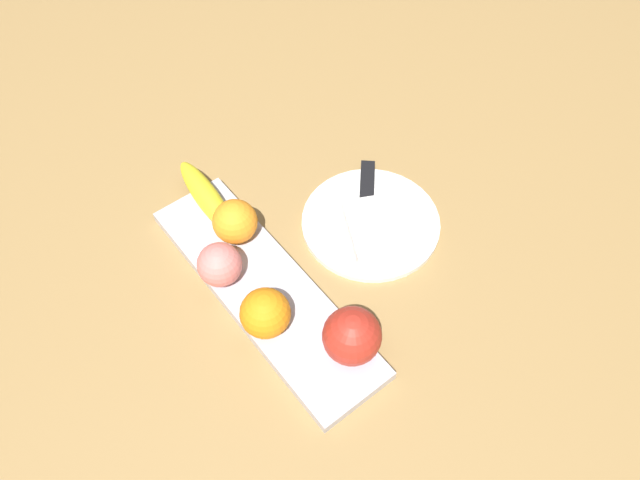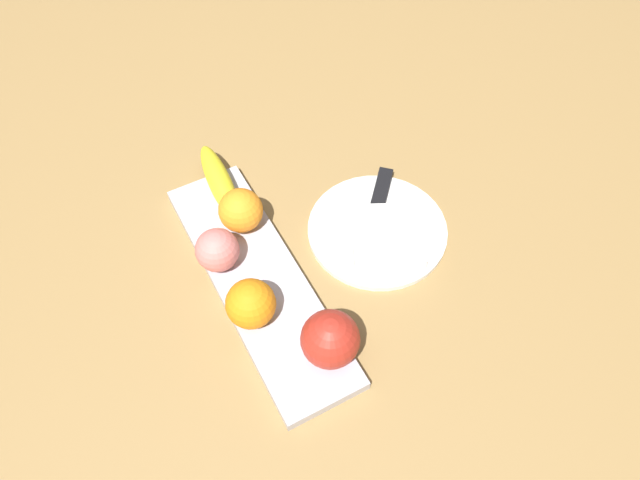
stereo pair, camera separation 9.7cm
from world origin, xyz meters
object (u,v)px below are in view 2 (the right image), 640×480
(orange_near_banana, at_px, (253,303))
(folded_napkin, at_px, (387,236))
(banana, at_px, (220,182))
(orange_near_apple, at_px, (241,210))
(fruit_tray, at_px, (259,282))
(dinner_plate, at_px, (377,230))
(apple, at_px, (330,339))
(peach, at_px, (217,250))
(knife, at_px, (380,197))

(orange_near_banana, relative_size, folded_napkin, 0.64)
(banana, xyz_separation_m, orange_near_apple, (0.08, 0.00, 0.02))
(fruit_tray, xyz_separation_m, dinner_plate, (0.00, 0.21, -0.00))
(orange_near_apple, bearing_deg, dinner_plate, 60.96)
(banana, height_order, orange_near_apple, orange_near_apple)
(apple, height_order, banana, apple)
(dinner_plate, bearing_deg, folded_napkin, 0.00)
(orange_near_banana, bearing_deg, apple, 33.19)
(apple, height_order, orange_near_banana, apple)
(banana, height_order, peach, peach)
(dinner_plate, height_order, knife, knife)
(dinner_plate, xyz_separation_m, knife, (-0.05, 0.04, 0.01))
(apple, bearing_deg, orange_near_banana, -146.81)
(orange_near_apple, bearing_deg, banana, -178.29)
(peach, height_order, knife, peach)
(fruit_tray, distance_m, dinner_plate, 0.21)
(peach, bearing_deg, apple, 19.63)
(banana, bearing_deg, peach, 160.97)
(orange_near_apple, height_order, knife, orange_near_apple)
(banana, bearing_deg, dinner_plate, -129.63)
(apple, bearing_deg, dinner_plate, 132.13)
(peach, distance_m, knife, 0.29)
(apple, distance_m, peach, 0.23)
(orange_near_apple, relative_size, orange_near_banana, 0.97)
(folded_napkin, bearing_deg, fruit_tray, -97.60)
(orange_near_apple, bearing_deg, folded_napkin, 54.86)
(fruit_tray, height_order, knife, knife)
(orange_near_banana, bearing_deg, banana, 168.23)
(apple, height_order, knife, apple)
(peach, bearing_deg, folded_napkin, 71.83)
(orange_near_apple, distance_m, peach, 0.08)
(orange_near_banana, distance_m, folded_napkin, 0.25)
(dinner_plate, bearing_deg, orange_near_banana, -77.22)
(apple, relative_size, orange_near_apple, 1.16)
(apple, xyz_separation_m, dinner_plate, (-0.16, 0.18, -0.06))
(orange_near_apple, xyz_separation_m, knife, (0.05, 0.23, -0.04))
(fruit_tray, xyz_separation_m, knife, (-0.05, 0.25, 0.01))
(fruit_tray, xyz_separation_m, apple, (0.16, 0.04, 0.05))
(apple, xyz_separation_m, folded_napkin, (-0.13, 0.18, -0.04))
(banana, xyz_separation_m, dinner_plate, (0.19, 0.19, -0.03))
(banana, distance_m, orange_near_apple, 0.09)
(orange_near_apple, distance_m, folded_napkin, 0.24)
(peach, bearing_deg, orange_near_apple, 129.81)
(peach, height_order, dinner_plate, peach)
(orange_near_apple, distance_m, knife, 0.24)
(knife, bearing_deg, peach, -48.30)
(fruit_tray, bearing_deg, folded_napkin, 82.40)
(apple, bearing_deg, fruit_tray, -167.16)
(peach, bearing_deg, banana, 156.24)
(orange_near_banana, distance_m, knife, 0.30)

